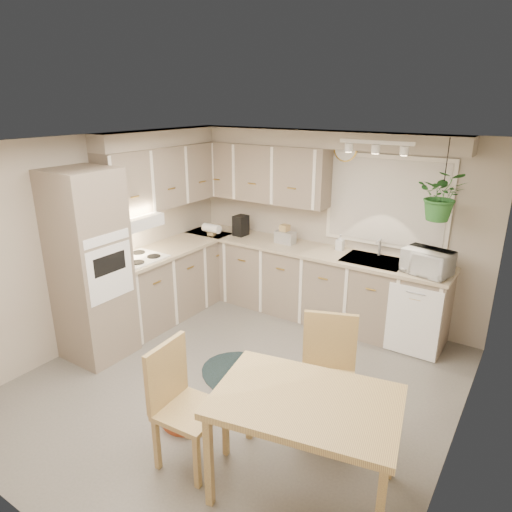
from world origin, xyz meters
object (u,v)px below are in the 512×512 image
object	(u,v)px
dining_table	(304,446)
microwave	(428,259)
chair_back	(327,380)
chair_left	(190,408)
braided_rug	(250,376)
pet_bed	(187,415)

from	to	relation	value
dining_table	microwave	size ratio (longest dim) A/B	2.59
chair_back	microwave	distance (m)	1.97
dining_table	chair_left	size ratio (longest dim) A/B	1.27
chair_left	braided_rug	size ratio (longest dim) A/B	0.88
chair_back	microwave	xyz separation A→B (m)	(0.30, 1.86, 0.59)
braided_rug	pet_bed	xyz separation A→B (m)	(-0.10, -0.88, 0.05)
microwave	chair_left	bearing A→B (deg)	-97.78
chair_left	pet_bed	distance (m)	0.68
chair_back	dining_table	bearing A→B (deg)	80.98
dining_table	microwave	distance (m)	2.63
braided_rug	microwave	distance (m)	2.29
chair_back	braided_rug	distance (m)	1.17
pet_bed	microwave	xyz separation A→B (m)	(1.40, 2.41, 1.05)
braided_rug	microwave	bearing A→B (deg)	49.66
chair_left	chair_back	xyz separation A→B (m)	(0.73, 0.90, 0.01)
chair_left	microwave	bearing A→B (deg)	155.60
chair_left	microwave	size ratio (longest dim) A/B	2.04
dining_table	chair_back	size ratio (longest dim) A/B	1.23
chair_left	chair_back	world-z (taller)	chair_back
dining_table	pet_bed	distance (m)	1.29
dining_table	braided_rug	distance (m)	1.57
dining_table	microwave	world-z (taller)	microwave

